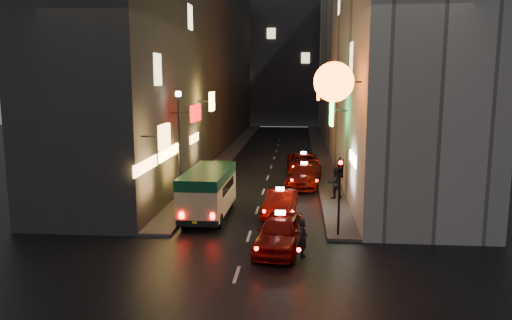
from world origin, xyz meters
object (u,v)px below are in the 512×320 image
(pedestrian_crossing, at_px, (303,236))
(traffic_light, at_px, (340,180))
(minibus, at_px, (208,187))
(taxi_near, at_px, (280,229))
(lamp_post, at_px, (179,141))

(pedestrian_crossing, xyz_separation_m, traffic_light, (1.59, 2.50, 1.80))
(traffic_light, bearing_deg, minibus, 155.12)
(taxi_near, distance_m, pedestrian_crossing, 1.26)
(minibus, relative_size, traffic_light, 1.66)
(minibus, relative_size, pedestrian_crossing, 3.27)
(traffic_light, bearing_deg, pedestrian_crossing, -122.50)
(traffic_light, bearing_deg, lamp_post, 151.09)
(pedestrian_crossing, relative_size, lamp_post, 0.28)
(traffic_light, relative_size, lamp_post, 0.56)
(taxi_near, relative_size, traffic_light, 1.65)
(minibus, bearing_deg, pedestrian_crossing, -48.72)
(taxi_near, xyz_separation_m, lamp_post, (-5.67, 6.18, 2.85))
(traffic_light, xyz_separation_m, lamp_post, (-8.20, 4.53, 1.04))
(minibus, distance_m, lamp_post, 3.23)
(lamp_post, bearing_deg, traffic_light, -28.91)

